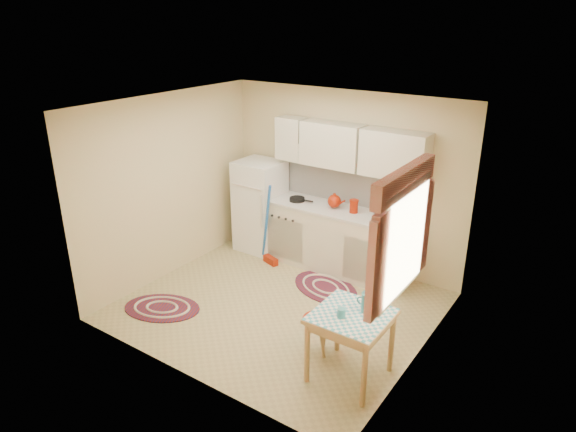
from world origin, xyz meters
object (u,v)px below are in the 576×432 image
at_px(stool, 319,335).
at_px(table, 350,346).
at_px(fridge, 260,206).
at_px(base_cabinets, 331,239).

bearing_deg(stool, table, -19.53).
distance_m(fridge, base_cabinets, 1.25).
xyz_separation_m(fridge, base_cabinets, (1.22, 0.05, -0.26)).
xyz_separation_m(base_cabinets, table, (1.36, -1.98, -0.08)).
bearing_deg(fridge, stool, -39.78).
relative_size(fridge, stool, 3.33).
bearing_deg(stool, fridge, 140.22).
xyz_separation_m(fridge, table, (2.58, -1.93, -0.34)).
distance_m(base_cabinets, stool, 2.04).
height_order(fridge, table, fridge).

